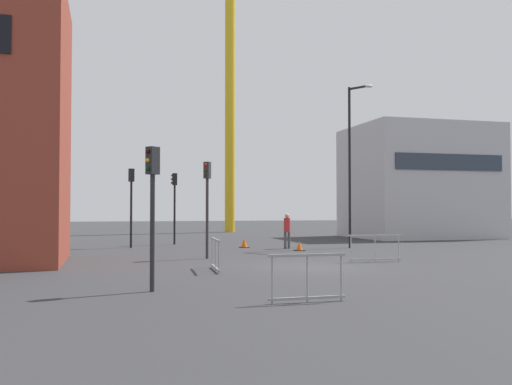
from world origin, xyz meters
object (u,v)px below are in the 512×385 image
(traffic_cone_striped, at_px, (244,243))
(streetlamp_tall, at_px, (352,156))
(pedestrian_walking, at_px, (287,228))
(traffic_light_verge, at_px, (131,195))
(construction_crane, at_px, (229,40))
(traffic_light_median, at_px, (152,193))
(traffic_light_far, at_px, (174,197))
(traffic_light_island, at_px, (207,194))
(traffic_cone_by_barrier, at_px, (299,246))

(traffic_cone_striped, bearing_deg, streetlamp_tall, -19.27)
(pedestrian_walking, bearing_deg, traffic_light_verge, 160.07)
(construction_crane, relative_size, traffic_light_median, 7.52)
(construction_crane, distance_m, streetlamp_tall, 25.51)
(traffic_light_median, bearing_deg, pedestrian_walking, 59.59)
(traffic_light_far, xyz_separation_m, pedestrian_walking, (5.31, -5.13, -1.72))
(streetlamp_tall, bearing_deg, construction_crane, 94.99)
(traffic_light_verge, distance_m, traffic_light_far, 3.45)
(streetlamp_tall, bearing_deg, traffic_light_island, -153.28)
(traffic_light_median, bearing_deg, traffic_cone_striped, 68.04)
(traffic_light_median, relative_size, traffic_cone_striped, 7.16)
(traffic_light_island, relative_size, pedestrian_walking, 2.20)
(pedestrian_walking, relative_size, traffic_cone_by_barrier, 3.86)
(traffic_light_island, relative_size, traffic_cone_striped, 7.97)
(traffic_light_island, distance_m, traffic_cone_striped, 7.43)
(traffic_light_island, distance_m, traffic_cone_by_barrier, 6.71)
(traffic_light_verge, height_order, traffic_light_far, traffic_light_verge)
(traffic_cone_by_barrier, bearing_deg, streetlamp_tall, 17.14)
(pedestrian_walking, bearing_deg, traffic_light_median, -120.41)
(traffic_light_verge, height_order, traffic_cone_striped, traffic_light_verge)
(construction_crane, xyz_separation_m, traffic_cone_striped, (-3.54, -20.22, -17.27))
(streetlamp_tall, relative_size, traffic_cone_by_barrier, 18.02)
(construction_crane, height_order, traffic_cone_striped, construction_crane)
(traffic_cone_striped, relative_size, traffic_cone_by_barrier, 1.06)
(traffic_light_island, distance_m, traffic_light_far, 9.96)
(streetlamp_tall, relative_size, traffic_light_far, 2.06)
(traffic_light_median, bearing_deg, streetlamp_tall, 48.97)
(traffic_light_verge, relative_size, traffic_light_far, 1.02)
(traffic_cone_striped, bearing_deg, traffic_light_verge, 166.35)
(traffic_light_far, bearing_deg, construction_crane, 67.39)
(streetlamp_tall, distance_m, traffic_light_verge, 12.08)
(traffic_light_island, xyz_separation_m, traffic_cone_striped, (3.15, 6.25, -2.50))
(pedestrian_walking, distance_m, traffic_cone_striped, 2.58)
(construction_crane, bearing_deg, traffic_light_verge, -116.78)
(traffic_cone_by_barrier, bearing_deg, traffic_light_verge, 151.45)
(traffic_light_median, distance_m, traffic_cone_striped, 16.61)
(pedestrian_walking, height_order, traffic_cone_by_barrier, pedestrian_walking)
(streetlamp_tall, xyz_separation_m, traffic_cone_by_barrier, (-3.35, -1.03, -4.73))
(traffic_cone_by_barrier, bearing_deg, traffic_cone_striped, 125.78)
(streetlamp_tall, xyz_separation_m, traffic_light_median, (-11.62, -13.35, -2.47))
(streetlamp_tall, distance_m, traffic_light_island, 9.90)
(streetlamp_tall, bearing_deg, traffic_light_verge, 163.62)
(construction_crane, bearing_deg, traffic_light_island, -104.18)
(traffic_light_median, relative_size, pedestrian_walking, 1.97)
(streetlamp_tall, height_order, traffic_cone_striped, streetlamp_tall)
(construction_crane, height_order, traffic_light_median, construction_crane)
(traffic_light_median, bearing_deg, traffic_cone_by_barrier, 56.11)
(traffic_light_median, height_order, traffic_cone_by_barrier, traffic_light_median)
(construction_crane, bearing_deg, streetlamp_tall, -85.01)
(traffic_light_island, bearing_deg, traffic_light_median, -108.42)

